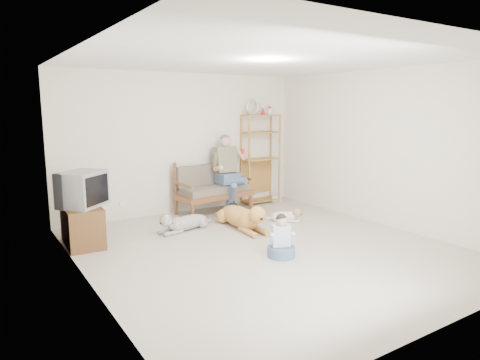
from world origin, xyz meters
TOP-DOWN VIEW (x-y plane):
  - floor at (0.00, 0.00)m, footprint 5.50×5.50m
  - ceiling at (0.00, 0.00)m, footprint 5.50×5.50m
  - wall_back at (0.00, 2.75)m, footprint 5.00×0.00m
  - wall_front at (0.00, -2.75)m, footprint 5.00×0.00m
  - wall_left at (-2.50, 0.00)m, footprint 0.00×5.50m
  - wall_right at (2.50, 0.00)m, footprint 0.00×5.50m
  - loveseat at (0.45, 2.42)m, footprint 1.56×0.85m
  - man at (0.73, 2.20)m, footprint 0.58×0.82m
  - etagere at (1.71, 2.55)m, footprint 0.84×0.37m
  - book_stack at (2.07, 2.47)m, footprint 0.24×0.21m
  - tv_stand at (-2.23, 1.64)m, footprint 0.54×0.92m
  - crt_tv at (-2.20, 1.59)m, footprint 0.81×0.80m
  - wall_outlet at (-1.25, 2.73)m, footprint 0.12×0.02m
  - golden_retriever at (0.29, 1.07)m, footprint 0.47×1.60m
  - shaggy_dog at (-0.63, 1.50)m, footprint 1.15×0.45m
  - terrier at (1.22, 1.01)m, footprint 0.50×0.55m
  - child at (-0.03, -0.38)m, footprint 0.39×0.39m

SIDE VIEW (x-z plane):
  - floor at x=0.00m, z-range 0.00..0.00m
  - book_stack at x=2.07m, z-range 0.00..0.13m
  - terrier at x=1.22m, z-range -0.02..0.24m
  - shaggy_dog at x=-0.63m, z-range -0.03..0.32m
  - golden_retriever at x=0.29m, z-range -0.05..0.44m
  - child at x=-0.03m, z-range -0.09..0.53m
  - wall_outlet at x=-1.25m, z-range 0.26..0.34m
  - tv_stand at x=-2.23m, z-range 0.00..0.60m
  - loveseat at x=0.45m, z-range 0.01..0.96m
  - man at x=0.73m, z-range 0.03..1.36m
  - crt_tv at x=-2.20m, z-range 0.60..1.13m
  - etagere at x=1.71m, z-range -0.13..2.08m
  - wall_left at x=-2.50m, z-range -1.40..4.10m
  - wall_right at x=2.50m, z-range -1.40..4.10m
  - wall_back at x=0.00m, z-range -1.15..3.85m
  - wall_front at x=0.00m, z-range -1.15..3.85m
  - ceiling at x=0.00m, z-range 2.70..2.70m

